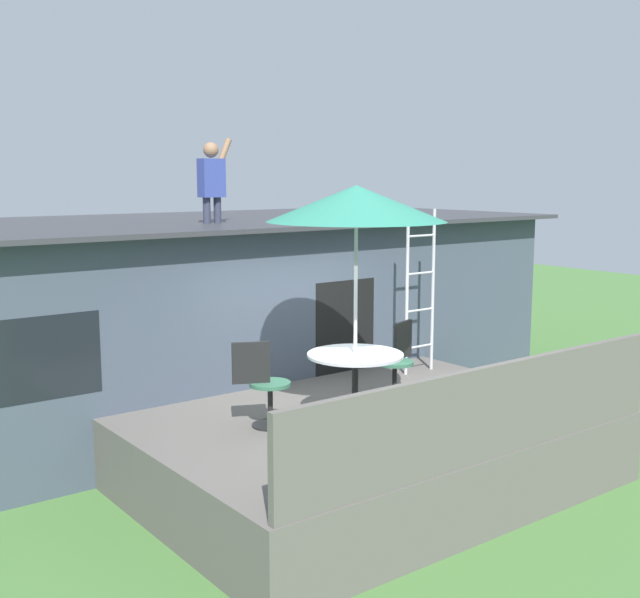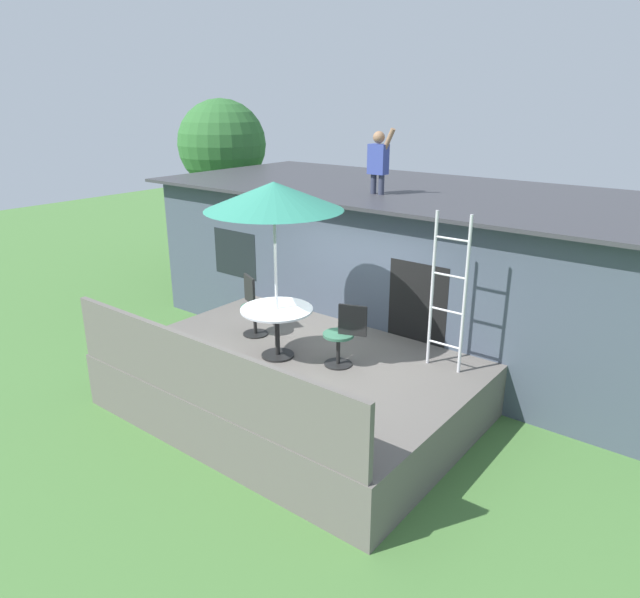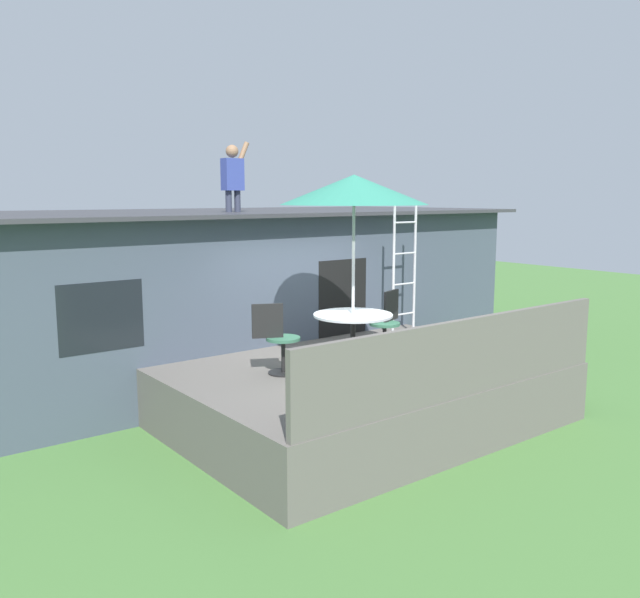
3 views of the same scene
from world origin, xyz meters
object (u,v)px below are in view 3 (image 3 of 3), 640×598
Objects in this scene: step_ladder at (404,269)px; person_figure at (233,173)px; patio_table at (353,326)px; patio_umbrella at (354,190)px; patio_chair_left at (278,339)px; patio_chair_right at (387,323)px.

person_figure is at bearing 143.63° from step_ladder.
patio_table is 0.94× the size of person_figure.
patio_chair_left is (-0.90, 0.43, -1.89)m from patio_umbrella.
person_figure is 3.30m from patio_chair_left.
patio_chair_left reaches higher than patio_table.
patio_umbrella is at bearing 14.04° from patio_table.
patio_table is 1.01m from patio_chair_left.
patio_umbrella reaches higher than patio_chair_right.
patio_chair_left is (-2.99, -0.73, -0.64)m from step_ladder.
patio_chair_right is at bearing 22.52° from patio_chair_left.
patio_umbrella is at bearing -87.25° from person_figure.
patio_table is at bearing -0.00° from patio_chair_right.
patio_chair_right is at bearing -144.58° from step_ladder.
person_figure is 3.44m from patio_chair_right.
step_ladder is 3.14m from patio_chair_left.
person_figure reaches higher than step_ladder.
step_ladder reaches higher than patio_chair_right.
patio_umbrella is 2.80m from person_figure.
step_ladder is 2.39× the size of patio_chair_left.
patio_chair_left is at bearing 154.80° from patio_table.
person_figure is 1.21× the size of patio_chair_right.
person_figure is at bearing 92.75° from patio_table.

